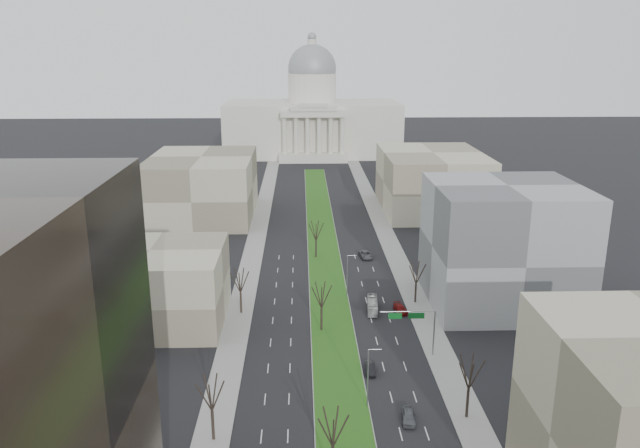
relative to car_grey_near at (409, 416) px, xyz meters
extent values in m
plane|color=black|center=(-9.03, 68.56, -0.76)|extent=(600.00, 600.00, 0.00)
cube|color=#999993|center=(-9.03, 67.56, -0.69)|extent=(8.00, 222.00, 0.15)
cube|color=#2A5015|center=(-9.03, 67.56, -0.59)|extent=(7.70, 221.70, 0.06)
cube|color=gray|center=(-26.53, 43.56, -0.69)|extent=(5.00, 330.00, 0.15)
cube|color=gray|center=(8.47, 43.56, -0.69)|extent=(5.00, 330.00, 0.15)
cube|color=beige|center=(-9.03, 218.56, 11.24)|extent=(80.00, 40.00, 24.00)
cube|color=beige|center=(-9.03, 195.56, 1.24)|extent=(30.00, 6.00, 4.00)
cube|color=beige|center=(-9.03, 195.56, 20.24)|extent=(28.00, 5.00, 2.50)
cube|color=beige|center=(-9.03, 195.56, 22.24)|extent=(20.00, 5.00, 1.80)
cube|color=beige|center=(-9.03, 195.56, 23.84)|extent=(12.00, 5.00, 1.60)
cylinder|color=beige|center=(-9.03, 218.56, 29.24)|extent=(22.00, 22.00, 14.00)
sphere|color=gray|center=(-9.03, 218.56, 38.24)|extent=(22.00, 22.00, 22.00)
cylinder|color=beige|center=(-9.03, 218.56, 49.24)|extent=(4.00, 4.00, 4.00)
sphere|color=gray|center=(-9.03, 218.56, 52.24)|extent=(4.00, 4.00, 4.00)
cylinder|color=beige|center=(-21.53, 195.56, 11.24)|extent=(2.00, 2.00, 16.00)
cylinder|color=beige|center=(-16.53, 195.56, 11.24)|extent=(2.00, 2.00, 16.00)
cylinder|color=beige|center=(-11.53, 195.56, 11.24)|extent=(2.00, 2.00, 16.00)
cylinder|color=beige|center=(-6.53, 195.56, 11.24)|extent=(2.00, 2.00, 16.00)
cylinder|color=beige|center=(-1.53, 195.56, 11.24)|extent=(2.00, 2.00, 16.00)
cylinder|color=beige|center=(3.47, 195.56, 11.24)|extent=(2.00, 2.00, 16.00)
cube|color=gray|center=(-42.03, 33.56, 6.24)|extent=(26.00, 22.00, 14.00)
cube|color=slate|center=(24.97, 40.56, 11.24)|extent=(28.00, 26.00, 24.00)
cube|color=gray|center=(-44.03, 108.56, 8.24)|extent=(30.00, 40.00, 18.00)
cube|color=gray|center=(25.97, 113.56, 8.24)|extent=(30.00, 40.00, 18.00)
cylinder|color=black|center=(-26.23, -3.44, 1.40)|extent=(0.40, 0.40, 4.32)
cylinder|color=black|center=(-26.23, 36.56, 1.35)|extent=(0.40, 0.40, 4.22)
cylinder|color=black|center=(8.17, 0.56, 1.45)|extent=(0.40, 0.40, 4.42)
cylinder|color=black|center=(8.17, 40.56, 1.26)|extent=(0.40, 0.40, 4.03)
cylinder|color=black|center=(-11.03, 28.56, 1.40)|extent=(0.40, 0.40, 4.32)
cylinder|color=black|center=(-11.03, 68.56, 1.40)|extent=(0.40, 0.40, 4.32)
cylinder|color=gray|center=(-5.33, 3.56, 3.74)|extent=(0.20, 0.20, 9.00)
cylinder|color=gray|center=(-4.43, 3.56, 8.34)|extent=(1.80, 0.12, 0.12)
cylinder|color=gray|center=(-5.33, 43.56, 3.74)|extent=(0.20, 0.20, 9.00)
cylinder|color=gray|center=(-4.43, 43.56, 8.34)|extent=(1.80, 0.12, 0.12)
cylinder|color=gray|center=(7.17, 18.56, 3.24)|extent=(0.24, 0.24, 8.00)
cylinder|color=gray|center=(2.67, 18.56, 7.24)|extent=(9.00, 0.18, 0.18)
cube|color=#0C591E|center=(4.17, 18.64, 6.44)|extent=(2.60, 0.08, 1.00)
cube|color=#0C591E|center=(0.67, 18.64, 6.44)|extent=(2.20, 0.08, 1.00)
imported|color=#4D5055|center=(0.00, 0.00, 0.00)|extent=(2.34, 4.65, 1.52)
imported|color=black|center=(-3.83, 13.39, -0.07)|extent=(1.65, 4.27, 1.39)
imported|color=maroon|center=(4.47, 36.12, -0.09)|extent=(2.62, 4.85, 1.34)
imported|color=#4B4B52|center=(1.00, 68.23, 0.02)|extent=(3.28, 5.88, 1.56)
imported|color=silver|center=(-0.83, 37.12, 0.36)|extent=(2.61, 8.16, 2.23)
camera|label=1|loc=(-14.48, -74.35, 49.06)|focal=35.00mm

